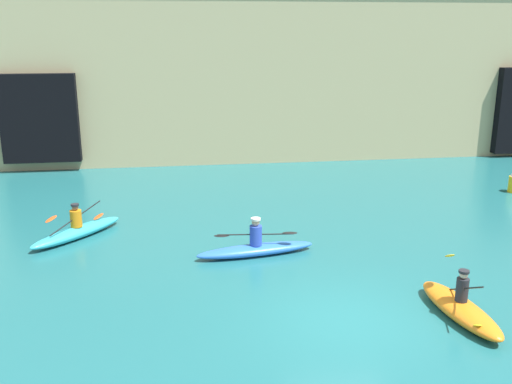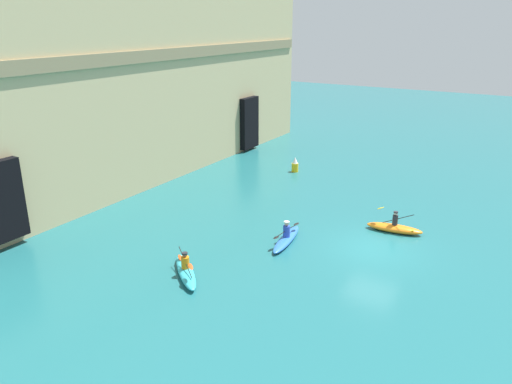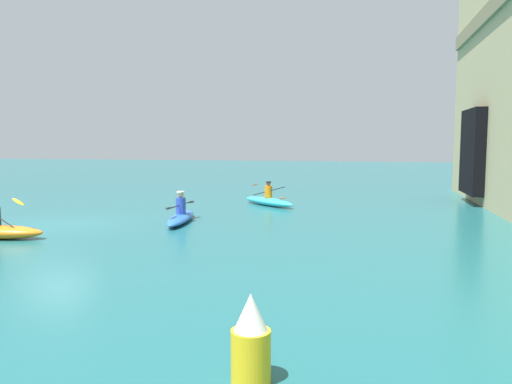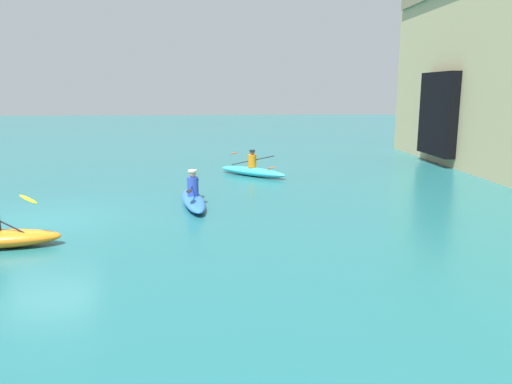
{
  "view_description": "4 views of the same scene",
  "coord_description": "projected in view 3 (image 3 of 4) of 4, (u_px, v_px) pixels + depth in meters",
  "views": [
    {
      "loc": [
        -3.68,
        -11.27,
        6.34
      ],
      "look_at": [
        -1.26,
        6.08,
        1.34
      ],
      "focal_mm": 40.0,
      "sensor_mm": 36.0,
      "label": 1
    },
    {
      "loc": [
        -22.23,
        -6.5,
        10.8
      ],
      "look_at": [
        -0.45,
        6.53,
        1.94
      ],
      "focal_mm": 35.0,
      "sensor_mm": 36.0,
      "label": 2
    },
    {
      "loc": [
        15.43,
        10.57,
        2.93
      ],
      "look_at": [
        -3.33,
        6.49,
        0.99
      ],
      "focal_mm": 35.0,
      "sensor_mm": 36.0,
      "label": 3
    },
    {
      "loc": [
        14.09,
        5.03,
        3.61
      ],
      "look_at": [
        -0.02,
        5.98,
        0.71
      ],
      "focal_mm": 35.0,
      "sensor_mm": 36.0,
      "label": 4
    }
  ],
  "objects": [
    {
      "name": "marker_buoy",
      "position": [
        251.0,
        341.0,
        6.04
      ],
      "size": [
        0.49,
        0.49,
        1.11
      ],
      "color": "yellow",
      "rests_on": "ground"
    },
    {
      "name": "kayak_cyan",
      "position": [
        268.0,
        200.0,
        22.91
      ],
      "size": [
        2.77,
        2.99,
        1.12
      ],
      "rotation": [
        0.0,
        0.0,
        3.98
      ],
      "color": "#33B2C6",
      "rests_on": "ground"
    },
    {
      "name": "ground_plane",
      "position": [
        56.0,
        225.0,
        17.53
      ],
      "size": [
        120.0,
        120.0,
        0.0
      ],
      "primitive_type": "plane",
      "color": "#1E6066"
    },
    {
      "name": "kayak_blue",
      "position": [
        181.0,
        216.0,
        18.14
      ],
      "size": [
        3.57,
        1.18,
        1.14
      ],
      "rotation": [
        0.0,
        0.0,
        0.15
      ],
      "color": "blue",
      "rests_on": "ground"
    }
  ]
}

